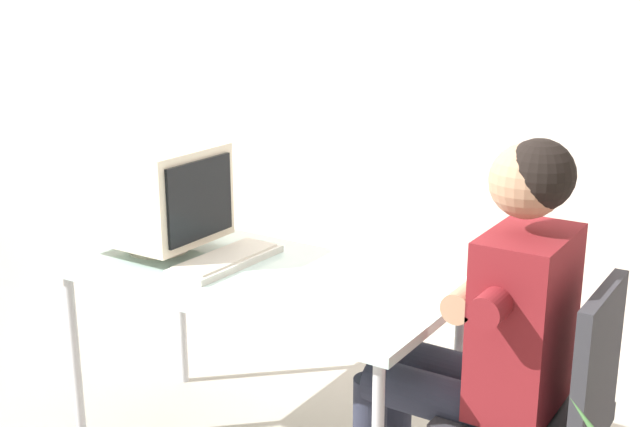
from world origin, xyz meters
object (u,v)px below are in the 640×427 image
(crt_monitor, at_px, (157,193))
(office_chair, at_px, (547,408))
(person_seated, at_px, (485,328))
(desk, at_px, (258,286))
(keyboard, at_px, (226,260))

(crt_monitor, height_order, office_chair, crt_monitor)
(office_chair, height_order, person_seated, person_seated)
(desk, bearing_deg, office_chair, 0.65)
(crt_monitor, relative_size, office_chair, 0.47)
(crt_monitor, bearing_deg, office_chair, 0.88)
(keyboard, bearing_deg, crt_monitor, -176.53)
(crt_monitor, bearing_deg, keyboard, 3.47)
(desk, relative_size, office_chair, 1.55)
(office_chair, xyz_separation_m, person_seated, (-0.20, -0.00, 0.20))
(desk, distance_m, keyboard, 0.16)
(keyboard, xyz_separation_m, person_seated, (0.97, 0.00, -0.03))
(crt_monitor, height_order, keyboard, crt_monitor)
(keyboard, relative_size, office_chair, 0.51)
(keyboard, distance_m, person_seated, 0.97)
(person_seated, bearing_deg, office_chair, 0.00)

